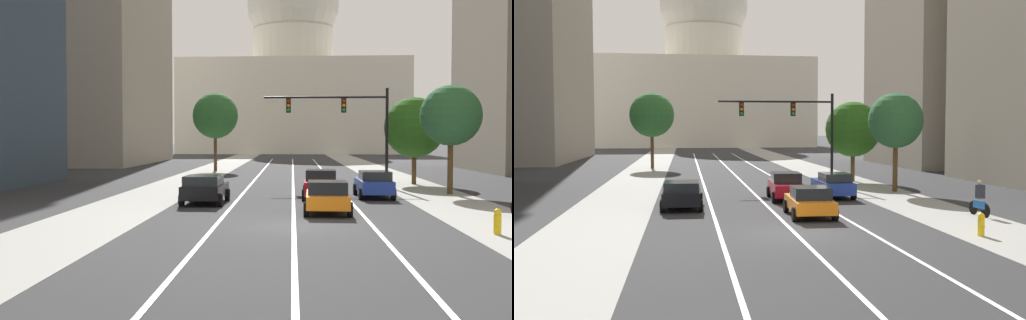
{
  "view_description": "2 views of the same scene",
  "coord_description": "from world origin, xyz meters",
  "views": [
    {
      "loc": [
        -0.07,
        -23.72,
        3.41
      ],
      "look_at": [
        -2.4,
        16.9,
        1.86
      ],
      "focal_mm": 44.37,
      "sensor_mm": 36.0,
      "label": 1
    },
    {
      "loc": [
        -4.29,
        -22.87,
        4.24
      ],
      "look_at": [
        2.19,
        22.25,
        1.65
      ],
      "focal_mm": 41.58,
      "sensor_mm": 36.0,
      "label": 2
    }
  ],
  "objects": [
    {
      "name": "street_tree_far_right",
      "position": [
        9.19,
        13.88,
        4.6
      ],
      "size": [
        3.56,
        3.56,
        6.4
      ],
      "color": "#51381E",
      "rests_on": "ground"
    },
    {
      "name": "car_orange",
      "position": [
        1.48,
        4.17,
        0.74
      ],
      "size": [
        2.16,
        4.15,
        1.44
      ],
      "rotation": [
        0.0,
        0.0,
        1.54
      ],
      "color": "orange",
      "rests_on": "ground"
    },
    {
      "name": "lane_stripe_left",
      "position": [
        -2.97,
        25.0,
        0.01
      ],
      "size": [
        0.16,
        90.0,
        0.01
      ],
      "primitive_type": "cube",
      "color": "white",
      "rests_on": "ground"
    },
    {
      "name": "car_crimson",
      "position": [
        1.49,
        10.79,
        0.8
      ],
      "size": [
        2.1,
        4.28,
        1.57
      ],
      "rotation": [
        0.0,
        0.0,
        1.53
      ],
      "color": "maroon",
      "rests_on": "ground"
    },
    {
      "name": "capitol_building",
      "position": [
        0.0,
        107.83,
        14.69
      ],
      "size": [
        44.38,
        27.7,
        41.58
      ],
      "color": "beige",
      "rests_on": "ground"
    },
    {
      "name": "car_black",
      "position": [
        -4.46,
        7.81,
        0.77
      ],
      "size": [
        2.19,
        4.24,
        1.45
      ],
      "rotation": [
        0.0,
        0.0,
        1.55
      ],
      "color": "black",
      "rests_on": "ground"
    },
    {
      "name": "ground_plane",
      "position": [
        0.0,
        40.0,
        0.0
      ],
      "size": [
        400.0,
        400.0,
        0.0
      ],
      "primitive_type": "plane",
      "color": "#2B2B2D"
    },
    {
      "name": "street_tree_mid_right",
      "position": [
        8.53,
        21.39,
        4.02
      ],
      "size": [
        4.26,
        4.26,
        6.16
      ],
      "color": "#51381E",
      "rests_on": "ground"
    },
    {
      "name": "traffic_signal_mast",
      "position": [
        3.6,
        18.85,
        4.71
      ],
      "size": [
        8.3,
        0.39,
        6.6
      ],
      "color": "black",
      "rests_on": "ground"
    },
    {
      "name": "fire_hydrant",
      "position": [
        7.02,
        -1.58,
        0.46
      ],
      "size": [
        0.26,
        0.35,
        0.91
      ],
      "color": "yellow",
      "rests_on": "ground"
    },
    {
      "name": "cyclist",
      "position": [
        9.44,
        3.17,
        0.85
      ],
      "size": [
        0.38,
        1.7,
        1.72
      ],
      "rotation": [
        0.0,
        0.0,
        1.65
      ],
      "color": "black",
      "rests_on": "ground"
    },
    {
      "name": "sidewalk_right",
      "position": [
        8.06,
        35.0,
        0.01
      ],
      "size": [
        4.25,
        130.0,
        0.01
      ],
      "primitive_type": "cube",
      "color": "gray",
      "rests_on": "ground"
    },
    {
      "name": "lane_stripe_right",
      "position": [
        2.97,
        25.0,
        0.01
      ],
      "size": [
        0.16,
        90.0,
        0.01
      ],
      "primitive_type": "cube",
      "color": "white",
      "rests_on": "ground"
    },
    {
      "name": "sidewalk_left",
      "position": [
        -8.06,
        35.0,
        0.01
      ],
      "size": [
        4.25,
        130.0,
        0.01
      ],
      "primitive_type": "cube",
      "color": "gray",
      "rests_on": "ground"
    },
    {
      "name": "lane_stripe_center",
      "position": [
        0.0,
        25.0,
        0.01
      ],
      "size": [
        0.16,
        90.0,
        0.01
      ],
      "primitive_type": "cube",
      "color": "white",
      "rests_on": "ground"
    },
    {
      "name": "office_tower_far_right",
      "position": [
        26.88,
        39.05,
        16.41
      ],
      "size": [
        19.01,
        18.88,
        32.76
      ],
      "color": "#9E9384",
      "rests_on": "ground"
    },
    {
      "name": "street_tree_mid_left",
      "position": [
        -7.55,
        37.56,
        5.38
      ],
      "size": [
        4.45,
        4.45,
        7.62
      ],
      "color": "#51381E",
      "rests_on": "ground"
    },
    {
      "name": "car_blue",
      "position": [
        4.45,
        11.47,
        0.77
      ],
      "size": [
        1.94,
        4.45,
        1.49
      ],
      "rotation": [
        0.0,
        0.0,
        1.57
      ],
      "color": "#1E389E",
      "rests_on": "ground"
    }
  ]
}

